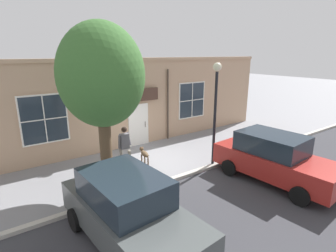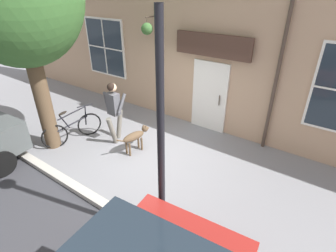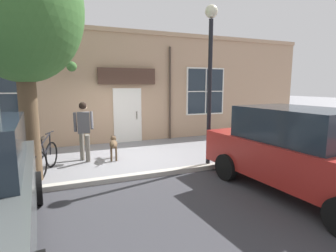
% 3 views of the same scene
% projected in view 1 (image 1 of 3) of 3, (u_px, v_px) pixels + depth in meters
% --- Properties ---
extents(ground_plane, '(90.00, 90.00, 0.00)m').
position_uv_depth(ground_plane, '(151.00, 161.00, 11.33)').
color(ground_plane, gray).
extents(curb_and_road, '(10.10, 28.00, 0.12)m').
position_uv_depth(curb_and_road, '(270.00, 235.00, 6.72)').
color(curb_and_road, '#B2ADA3').
rests_on(curb_and_road, ground_plane).
extents(storefront_facade, '(0.95, 18.00, 4.30)m').
position_uv_depth(storefront_facade, '(125.00, 104.00, 12.61)').
color(storefront_facade, tan).
rests_on(storefront_facade, ground_plane).
extents(pedestrian_walking, '(0.72, 0.57, 1.74)m').
position_uv_depth(pedestrian_walking, '(125.00, 143.00, 10.41)').
color(pedestrian_walking, '#6B665B').
rests_on(pedestrian_walking, ground_plane).
extents(dog_on_leash, '(1.07, 0.36, 0.67)m').
position_uv_depth(dog_on_leash, '(144.00, 154.00, 10.94)').
color(dog_on_leash, brown).
rests_on(dog_on_leash, ground_plane).
extents(street_tree_by_curb, '(2.92, 2.63, 5.47)m').
position_uv_depth(street_tree_by_curb, '(99.00, 78.00, 8.05)').
color(street_tree_by_curb, brown).
rests_on(street_tree_by_curb, ground_plane).
extents(leaning_bicycle, '(1.69, 0.52, 1.00)m').
position_uv_depth(leaning_bicycle, '(109.00, 171.00, 9.48)').
color(leaning_bicycle, black).
rests_on(leaning_bicycle, ground_plane).
extents(parked_car_nearest_curb, '(4.42, 2.19, 1.75)m').
position_uv_depth(parked_car_nearest_curb, '(128.00, 210.00, 6.29)').
color(parked_car_nearest_curb, '#474C4C').
rests_on(parked_car_nearest_curb, ground_plane).
extents(parked_car_mid_block, '(4.42, 2.19, 1.75)m').
position_uv_depth(parked_car_mid_block, '(274.00, 158.00, 9.39)').
color(parked_car_mid_block, maroon).
rests_on(parked_car_mid_block, ground_plane).
extents(street_lamp, '(0.32, 0.32, 4.18)m').
position_uv_depth(street_lamp, '(216.00, 99.00, 10.10)').
color(street_lamp, black).
rests_on(street_lamp, ground_plane).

